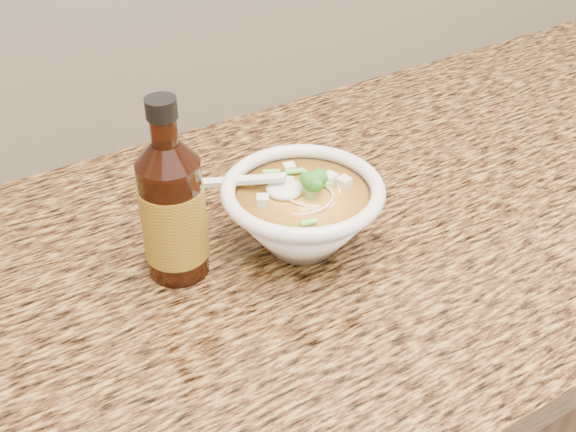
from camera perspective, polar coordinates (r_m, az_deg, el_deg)
counter_slab at (r=0.94m, az=5.80°, el=-0.58°), size 4.00×0.68×0.04m
soup_bowl at (r=0.84m, az=1.15°, el=0.17°), size 0.19×0.19×0.11m
hot_sauce_bottle at (r=0.79m, az=-9.07°, el=0.39°), size 0.08×0.08×0.22m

